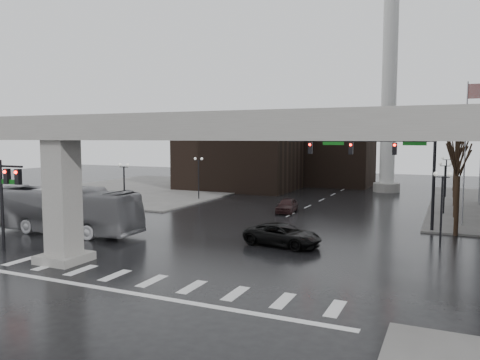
# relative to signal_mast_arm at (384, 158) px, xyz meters

# --- Properties ---
(ground) EXTENTS (160.00, 160.00, 0.00)m
(ground) POSITION_rel_signal_mast_arm_xyz_m (-8.99, -18.80, -5.83)
(ground) COLOR black
(ground) RESTS_ON ground
(sidewalk_nw) EXTENTS (28.00, 36.00, 0.15)m
(sidewalk_nw) POSITION_rel_signal_mast_arm_xyz_m (-34.99, 17.20, -5.75)
(sidewalk_nw) COLOR slate
(sidewalk_nw) RESTS_ON ground
(elevated_guideway) EXTENTS (48.00, 2.60, 8.70)m
(elevated_guideway) POSITION_rel_signal_mast_arm_xyz_m (-7.73, -18.80, 1.05)
(elevated_guideway) COLOR #989590
(elevated_guideway) RESTS_ON ground
(building_far_left) EXTENTS (16.00, 14.00, 10.00)m
(building_far_left) POSITION_rel_signal_mast_arm_xyz_m (-22.99, 23.20, -0.83)
(building_far_left) COLOR black
(building_far_left) RESTS_ON ground
(building_far_mid) EXTENTS (10.00, 10.00, 8.00)m
(building_far_mid) POSITION_rel_signal_mast_arm_xyz_m (-10.99, 33.20, -1.83)
(building_far_mid) COLOR black
(building_far_mid) RESTS_ON ground
(smokestack) EXTENTS (3.60, 3.60, 30.00)m
(smokestack) POSITION_rel_signal_mast_arm_xyz_m (-2.99, 27.20, 7.52)
(smokestack) COLOR silver
(smokestack) RESTS_ON ground
(signal_mast_arm) EXTENTS (12.12, 0.43, 8.00)m
(signal_mast_arm) POSITION_rel_signal_mast_arm_xyz_m (0.00, 0.00, 0.00)
(signal_mast_arm) COLOR black
(signal_mast_arm) RESTS_ON ground
(signal_left_pole) EXTENTS (2.30, 0.30, 6.00)m
(signal_left_pole) POSITION_rel_signal_mast_arm_xyz_m (-21.24, -18.30, -1.76)
(signal_left_pole) COLOR black
(signal_left_pole) RESTS_ON ground
(flagpole_assembly) EXTENTS (2.06, 0.12, 12.00)m
(flagpole_assembly) POSITION_rel_signal_mast_arm_xyz_m (6.30, 3.20, 1.70)
(flagpole_assembly) COLOR silver
(flagpole_assembly) RESTS_ON ground
(lamp_right_0) EXTENTS (1.22, 0.32, 5.11)m
(lamp_right_0) POSITION_rel_signal_mast_arm_xyz_m (4.51, -4.80, -2.36)
(lamp_right_0) COLOR black
(lamp_right_0) RESTS_ON ground
(lamp_right_1) EXTENTS (1.22, 0.32, 5.11)m
(lamp_right_1) POSITION_rel_signal_mast_arm_xyz_m (4.51, 9.20, -2.36)
(lamp_right_1) COLOR black
(lamp_right_1) RESTS_ON ground
(lamp_right_2) EXTENTS (1.22, 0.32, 5.11)m
(lamp_right_2) POSITION_rel_signal_mast_arm_xyz_m (4.51, 23.20, -2.36)
(lamp_right_2) COLOR black
(lamp_right_2) RESTS_ON ground
(lamp_left_0) EXTENTS (1.22, 0.32, 5.11)m
(lamp_left_0) POSITION_rel_signal_mast_arm_xyz_m (-22.49, -4.80, -2.36)
(lamp_left_0) COLOR black
(lamp_left_0) RESTS_ON ground
(lamp_left_1) EXTENTS (1.22, 0.32, 5.11)m
(lamp_left_1) POSITION_rel_signal_mast_arm_xyz_m (-22.49, 9.20, -2.36)
(lamp_left_1) COLOR black
(lamp_left_1) RESTS_ON ground
(lamp_left_2) EXTENTS (1.22, 0.32, 5.11)m
(lamp_left_2) POSITION_rel_signal_mast_arm_xyz_m (-22.49, 23.20, -2.36)
(lamp_left_2) COLOR black
(lamp_left_2) RESTS_ON ground
(tree_right_0) EXTENTS (1.09, 1.58, 7.50)m
(tree_right_0) POSITION_rel_signal_mast_arm_xyz_m (5.54, -0.78, -3.04)
(tree_right_0) COLOR black
(tree_right_0) RESTS_ON ground
(tree_right_1) EXTENTS (1.09, 1.61, 7.67)m
(tree_right_1) POSITION_rel_signal_mast_arm_xyz_m (5.54, 7.22, -2.98)
(tree_right_1) COLOR black
(tree_right_1) RESTS_ON ground
(tree_right_2) EXTENTS (1.10, 1.63, 7.85)m
(tree_right_2) POSITION_rel_signal_mast_arm_xyz_m (5.54, 15.22, -2.91)
(tree_right_2) COLOR black
(tree_right_2) RESTS_ON ground
(tree_right_3) EXTENTS (1.11, 1.66, 8.02)m
(tree_right_3) POSITION_rel_signal_mast_arm_xyz_m (5.54, 23.22, -2.85)
(tree_right_3) COLOR black
(tree_right_3) RESTS_ON ground
(tree_right_4) EXTENTS (1.12, 1.69, 8.19)m
(tree_right_4) POSITION_rel_signal_mast_arm_xyz_m (5.54, 31.22, -2.79)
(tree_right_4) COLOR black
(tree_right_4) RESTS_ON ground
(pickup_truck) EXTENTS (5.77, 3.35, 1.51)m
(pickup_truck) POSITION_rel_signal_mast_arm_xyz_m (-5.42, -9.40, -5.07)
(pickup_truck) COLOR black
(pickup_truck) RESTS_ON ground
(city_bus) EXTENTS (13.09, 3.36, 3.63)m
(city_bus) POSITION_rel_signal_mast_arm_xyz_m (-22.37, -12.32, -4.01)
(city_bus) COLOR #99989D
(city_bus) RESTS_ON ground
(far_car) EXTENTS (2.09, 4.35, 1.43)m
(far_car) POSITION_rel_signal_mast_arm_xyz_m (-9.74, 4.40, -5.11)
(far_car) COLOR black
(far_car) RESTS_ON ground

